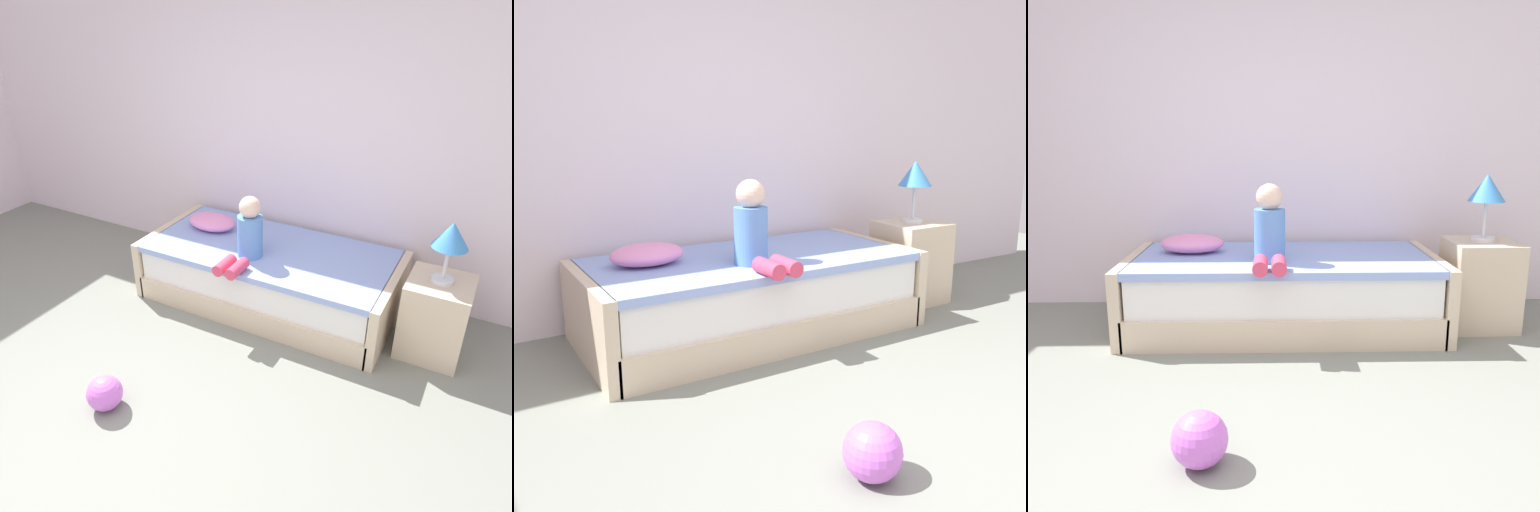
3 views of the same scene
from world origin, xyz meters
TOP-DOWN VIEW (x-y plane):
  - ground_plane at (0.00, 0.00)m, footprint 9.20×9.20m
  - wall_rear at (0.00, 2.60)m, footprint 7.20×0.10m
  - bed at (0.13, 2.00)m, footprint 2.11×1.00m
  - nightstand at (1.48, 1.95)m, footprint 0.44×0.44m
  - table_lamp at (1.48, 1.95)m, footprint 0.24×0.24m
  - child_figure at (0.04, 1.77)m, footprint 0.20×0.51m
  - pillow at (-0.50, 2.10)m, footprint 0.44×0.30m
  - toy_ball at (-0.24, 0.39)m, footprint 0.23×0.23m

SIDE VIEW (x-z plane):
  - ground_plane at x=0.00m, z-range 0.00..0.00m
  - toy_ball at x=-0.24m, z-range 0.00..0.23m
  - bed at x=0.13m, z-range 0.00..0.50m
  - nightstand at x=1.48m, z-range 0.00..0.60m
  - pillow at x=-0.50m, z-range 0.50..0.63m
  - child_figure at x=0.04m, z-range 0.45..0.96m
  - table_lamp at x=1.48m, z-range 0.71..1.16m
  - wall_rear at x=0.00m, z-range 0.00..2.90m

